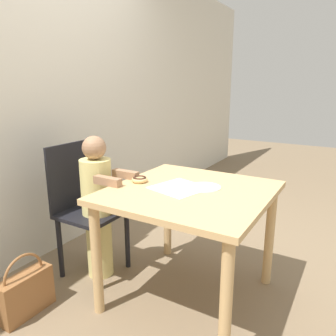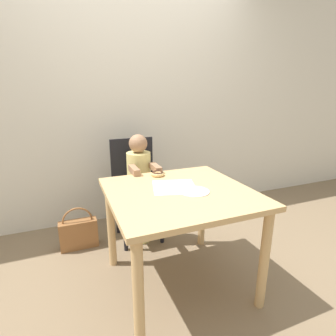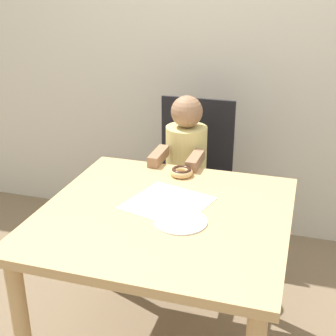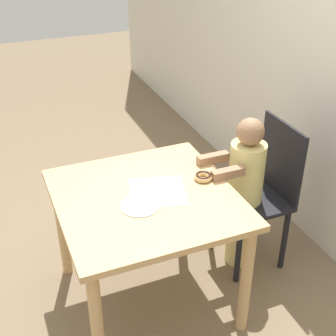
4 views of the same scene
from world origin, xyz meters
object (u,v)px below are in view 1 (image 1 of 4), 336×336
at_px(handbag, 26,292).
at_px(child_figure, 98,206).
at_px(donut, 140,179).
at_px(chair, 85,207).

bearing_deg(handbag, child_figure, -9.40).
relative_size(child_figure, donut, 9.94).
xyz_separation_m(chair, handbag, (-0.55, -0.03, -0.34)).
xyz_separation_m(chair, child_figure, (0.00, -0.12, 0.03)).
relative_size(chair, donut, 9.24).
height_order(child_figure, handbag, child_figure).
bearing_deg(handbag, donut, -33.32).
relative_size(child_figure, handbag, 2.59).
height_order(child_figure, donut, child_figure).
bearing_deg(donut, handbag, 146.68).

